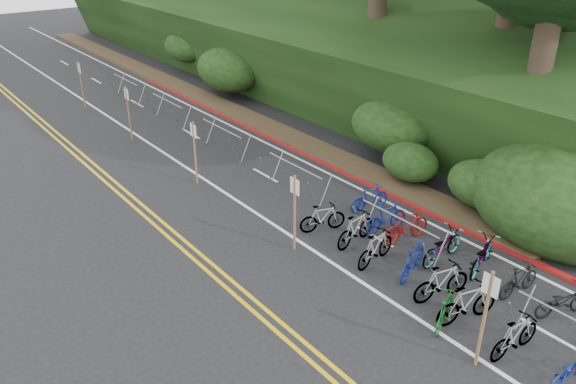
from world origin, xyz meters
name	(u,v)px	position (x,y,z in m)	size (l,w,h in m)	color
ground	(404,344)	(0.00, 0.00, 0.00)	(120.00, 120.00, 0.00)	black
road_markings	(210,191)	(0.63, 10.10, 0.00)	(7.47, 80.00, 0.01)	gold
red_curb	(286,145)	(5.70, 12.00, 0.05)	(0.25, 28.00, 0.10)	maroon
embankment	(310,42)	(12.96, 19.04, 2.57)	(14.30, 48.14, 9.11)	black
bike_racks_rest	(222,135)	(3.00, 13.00, 0.85)	(1.14, 23.00, 1.17)	gray
signpost_near	(485,313)	(0.78, -1.45, 1.46)	(0.08, 0.40, 2.56)	brown
signposts_rest	(158,127)	(0.60, 14.00, 1.43)	(0.08, 18.40, 2.50)	brown
bike_front	(445,311)	(1.32, -0.11, 0.45)	(1.50, 0.42, 0.90)	#144C1E
bike_valet	(443,262)	(2.97, 1.26, 0.49)	(3.35, 10.10, 1.10)	navy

